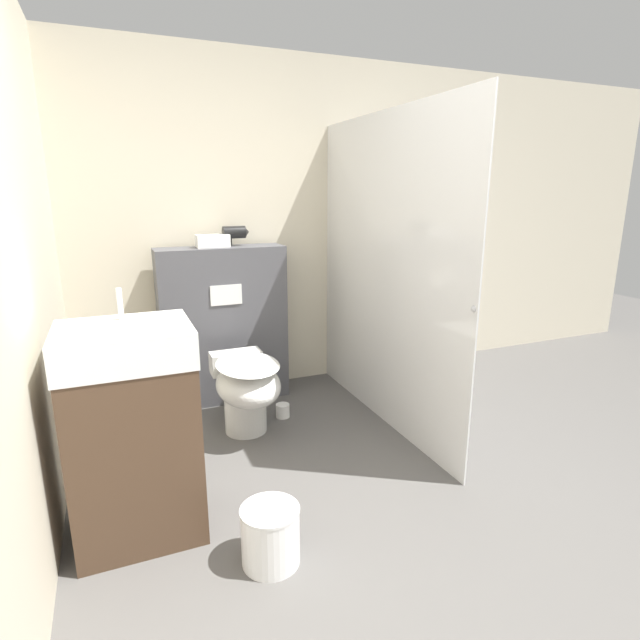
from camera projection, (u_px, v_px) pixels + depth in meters
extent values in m
plane|color=#565451|center=(427.00, 579.00, 2.02)|extent=(12.00, 12.00, 0.00)
cube|color=beige|center=(258.00, 228.00, 3.79)|extent=(8.00, 0.06, 2.50)
cube|color=#4C4C51|center=(224.00, 325.00, 3.65)|extent=(0.90, 0.26, 1.14)
cube|color=white|center=(226.00, 295.00, 3.46)|extent=(0.22, 0.01, 0.14)
cube|color=silver|center=(384.00, 274.00, 3.23)|extent=(0.01, 1.83, 2.00)
sphere|color=#B2B2B7|center=(475.00, 309.00, 2.45)|extent=(0.04, 0.04, 0.04)
cylinder|color=white|center=(246.00, 407.00, 3.23)|extent=(0.27, 0.27, 0.33)
ellipsoid|color=white|center=(248.00, 385.00, 3.10)|extent=(0.39, 0.54, 0.25)
ellipsoid|color=white|center=(247.00, 364.00, 3.06)|extent=(0.38, 0.53, 0.02)
cube|color=white|center=(236.00, 362.00, 3.37)|extent=(0.34, 0.15, 0.14)
cube|color=#473323|center=(135.00, 449.00, 2.21)|extent=(0.53, 0.45, 0.82)
cube|color=white|center=(124.00, 344.00, 2.09)|extent=(0.55, 0.46, 0.16)
cylinder|color=silver|center=(120.00, 304.00, 2.16)|extent=(0.02, 0.02, 0.14)
cylinder|color=black|center=(234.00, 232.00, 3.56)|extent=(0.16, 0.09, 0.09)
cone|color=black|center=(247.00, 232.00, 3.59)|extent=(0.03, 0.07, 0.07)
cylinder|color=black|center=(230.00, 240.00, 3.56)|extent=(0.03, 0.03, 0.09)
cube|color=white|center=(213.00, 241.00, 3.48)|extent=(0.23, 0.12, 0.09)
cylinder|color=white|center=(283.00, 411.00, 3.46)|extent=(0.09, 0.09, 0.09)
cylinder|color=silver|center=(271.00, 537.00, 2.08)|extent=(0.24, 0.24, 0.24)
cylinder|color=silver|center=(270.00, 510.00, 2.05)|extent=(0.25, 0.25, 0.01)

